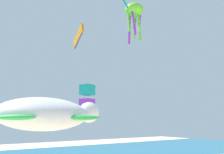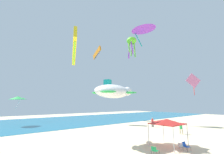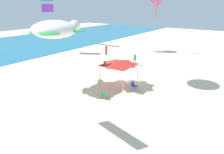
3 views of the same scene
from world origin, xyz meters
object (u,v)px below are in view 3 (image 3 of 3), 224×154
cooler_box (131,83)px  kite_diamond_pink (156,0)px  person_far_stroller (106,49)px  canopy_tent (119,63)px  kite_box_teal (47,2)px  folding_chair_facing_ocean (104,95)px  kite_turtle_white (56,29)px  person_beachcomber (135,58)px  folding_chair_left_of_tent (134,85)px

cooler_box → kite_diamond_pink: size_ratio=0.15×
cooler_box → person_far_stroller: (9.85, 10.86, 0.89)m
cooler_box → canopy_tent: bearing=138.9°
person_far_stroller → kite_box_teal: bearing=36.0°
canopy_tent → kite_diamond_pink: bearing=12.1°
folding_chair_facing_ocean → kite_turtle_white: 8.07m
person_far_stroller → kite_diamond_pink: (6.18, -6.28, 8.29)m
canopy_tent → person_far_stroller: bearing=42.3°
kite_diamond_pink → kite_turtle_white: kite_diamond_pink is taller
kite_diamond_pink → kite_turtle_white: size_ratio=0.82×
canopy_tent → person_beachcomber: size_ratio=1.73×
folding_chair_facing_ocean → person_beachcomber: (11.74, 3.26, 0.58)m
canopy_tent → kite_diamond_pink: (17.09, 3.65, 6.68)m
folding_chair_facing_ocean → kite_diamond_pink: (20.68, 4.36, 8.91)m
folding_chair_facing_ocean → kite_box_teal: kite_box_teal is taller
cooler_box → kite_box_teal: (5.18, 20.12, 8.76)m
cooler_box → person_beachcomber: 7.94m
canopy_tent → person_beachcomber: 8.70m
canopy_tent → kite_box_teal: kite_box_teal is taller
folding_chair_facing_ocean → cooler_box: 4.66m
person_beachcomber → canopy_tent: bearing=89.5°
canopy_tent → folding_chair_facing_ocean: size_ratio=3.80×
canopy_tent → cooler_box: (1.06, -0.92, -2.51)m
canopy_tent → kite_diamond_pink: 18.71m
folding_chair_left_of_tent → person_far_stroller: size_ratio=0.44×
kite_diamond_pink → kite_turtle_white: 21.34m
cooler_box → kite_turtle_white: (-5.04, 5.82, 6.07)m
kite_diamond_pink → kite_box_teal: kite_diamond_pink is taller
cooler_box → person_beachcomber: (7.09, 3.47, 0.85)m
folding_chair_left_of_tent → kite_turtle_white: bearing=131.2°
person_far_stroller → kite_diamond_pink: size_ratio=0.39×
folding_chair_facing_ocean → person_far_stroller: person_far_stroller is taller
folding_chair_left_of_tent → kite_box_teal: 23.49m
folding_chair_left_of_tent → kite_diamond_pink: kite_diamond_pink is taller
folding_chair_facing_ocean → kite_turtle_white: size_ratio=0.14×
canopy_tent → kite_turtle_white: kite_turtle_white is taller
folding_chair_facing_ocean → folding_chair_left_of_tent: (3.76, -1.13, 0.00)m
person_far_stroller → kite_turtle_white: size_ratio=0.32×
kite_turtle_white → folding_chair_left_of_tent: bearing=-56.9°
person_beachcomber → cooler_box: bearing=98.2°
cooler_box → kite_turtle_white: bearing=130.9°
person_beachcomber → kite_diamond_pink: size_ratio=0.38×
folding_chair_left_of_tent → kite_turtle_white: (-4.15, 6.74, 5.79)m
folding_chair_left_of_tent → kite_diamond_pink: bearing=27.6°
folding_chair_left_of_tent → person_beachcomber: size_ratio=0.46×
person_beachcomber → kite_diamond_pink: kite_diamond_pink is taller
folding_chair_left_of_tent → kite_turtle_white: size_ratio=0.14×
kite_box_teal → person_beachcomber: bearing=-108.6°
canopy_tent → cooler_box: canopy_tent is taller
folding_chair_facing_ocean → person_beachcomber: bearing=-86.6°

